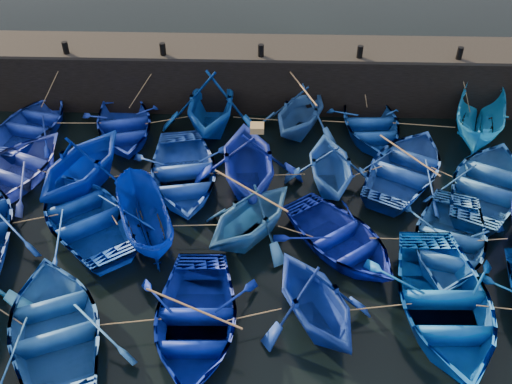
{
  "coord_description": "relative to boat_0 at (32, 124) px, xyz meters",
  "views": [
    {
      "loc": [
        0.47,
        -11.85,
        13.13
      ],
      "look_at": [
        0.0,
        3.2,
        0.7
      ],
      "focal_mm": 40.0,
      "sensor_mm": 36.0,
      "label": 1
    }
  ],
  "objects": [
    {
      "name": "bollard_0",
      "position": [
        1.28,
        2.06,
        2.38
      ],
      "size": [
        0.24,
        0.24,
        0.5
      ],
      "primitive_type": "cylinder",
      "color": "black",
      "rests_on": "quay_top"
    },
    {
      "name": "boat_1",
      "position": [
        3.74,
        0.06,
        0.0
      ],
      "size": [
        4.51,
        5.45,
        0.98
      ],
      "primitive_type": "imported",
      "rotation": [
        0.0,
        0.0,
        0.27
      ],
      "color": "#1128A0",
      "rests_on": "ground"
    },
    {
      "name": "boat_4",
      "position": [
        13.81,
        0.44,
        0.01
      ],
      "size": [
        3.73,
        4.99,
        0.99
      ],
      "primitive_type": "imported",
      "rotation": [
        0.0,
        0.0,
        0.07
      ],
      "color": "navy",
      "rests_on": "ground"
    },
    {
      "name": "boat_15",
      "position": [
        5.73,
        -5.95,
        0.28
      ],
      "size": [
        2.93,
        4.25,
        1.54
      ],
      "primitive_type": "imported",
      "rotation": [
        0.0,
        0.0,
        3.54
      ],
      "color": "#001D8A",
      "rests_on": "ground"
    },
    {
      "name": "boat_14",
      "position": [
        3.66,
        -5.53,
        0.05
      ],
      "size": [
        6.04,
        6.36,
        1.07
      ],
      "primitive_type": "imported",
      "rotation": [
        0.0,
        0.0,
        3.77
      ],
      "color": "#0A37A1",
      "rests_on": "ground"
    },
    {
      "name": "wooden_crate",
      "position": [
        9.28,
        -3.18,
        2.07
      ],
      "size": [
        0.47,
        0.46,
        0.23
      ],
      "primitive_type": "cube",
      "color": "olive",
      "rests_on": "boat_9"
    },
    {
      "name": "boat_22",
      "position": [
        7.76,
        -9.69,
        0.02
      ],
      "size": [
        3.63,
        4.99,
        1.01
      ],
      "primitive_type": "imported",
      "rotation": [
        0.0,
        0.0,
        0.03
      ],
      "color": "#041A91",
      "rests_on": "ground"
    },
    {
      "name": "boat_0",
      "position": [
        0.0,
        0.0,
        0.0
      ],
      "size": [
        4.4,
        5.37,
        0.97
      ],
      "primitive_type": "imported",
      "rotation": [
        0.0,
        0.0,
        2.9
      ],
      "color": "#132A98",
      "rests_on": "ground"
    },
    {
      "name": "bollard_4",
      "position": [
        17.28,
        2.06,
        2.38
      ],
      "size": [
        0.24,
        0.24,
        0.5
      ],
      "primitive_type": "cylinder",
      "color": "black",
      "rests_on": "quay_top"
    },
    {
      "name": "boat_23",
      "position": [
        11.04,
        -9.23,
        0.51
      ],
      "size": [
        4.61,
        4.85,
        2.0
      ],
      "primitive_type": "imported",
      "rotation": [
        0.0,
        0.0,
        0.46
      ],
      "color": "navy",
      "rests_on": "ground"
    },
    {
      "name": "boat_10",
      "position": [
        11.92,
        -3.08,
        0.51
      ],
      "size": [
        3.55,
        4.03,
        2.0
      ],
      "primitive_type": "imported",
      "rotation": [
        0.0,
        0.0,
        3.22
      ],
      "color": "#1F50A8",
      "rests_on": "ground"
    },
    {
      "name": "bollard_3",
      "position": [
        13.28,
        2.06,
        2.38
      ],
      "size": [
        0.24,
        0.24,
        0.5
      ],
      "primitive_type": "cylinder",
      "color": "black",
      "rests_on": "quay_top"
    },
    {
      "name": "boat_16",
      "position": [
        9.15,
        -5.86,
        0.51
      ],
      "size": [
        4.94,
        5.02,
        2.0
      ],
      "primitive_type": "imported",
      "rotation": [
        0.0,
        0.0,
        -0.68
      ],
      "color": "#276097",
      "rests_on": "ground"
    },
    {
      "name": "boat_17",
      "position": [
        12.05,
        -6.33,
        -0.02
      ],
      "size": [
        5.29,
        5.52,
        0.93
      ],
      "primitive_type": "imported",
      "rotation": [
        0.0,
        0.0,
        0.65
      ],
      "color": "#08188B",
      "rests_on": "ground"
    },
    {
      "name": "boat_3",
      "position": [
        10.93,
        0.51,
        0.55
      ],
      "size": [
        4.72,
        4.98,
        2.07
      ],
      "primitive_type": "imported",
      "rotation": [
        0.0,
        0.0,
        -0.43
      ],
      "color": "#265495",
      "rests_on": "ground"
    },
    {
      "name": "boat_8",
      "position": [
        6.59,
        -3.13,
        0.05
      ],
      "size": [
        4.55,
        5.72,
        1.07
      ],
      "primitive_type": "imported",
      "rotation": [
        0.0,
        0.0,
        0.18
      ],
      "color": "blue",
      "rests_on": "ground"
    },
    {
      "name": "quay_wall",
      "position": [
        9.28,
        2.96,
        0.76
      ],
      "size": [
        26.0,
        2.5,
        2.5
      ],
      "primitive_type": "cube",
      "color": "black",
      "rests_on": "ground"
    },
    {
      "name": "boat_18",
      "position": [
        15.43,
        -6.34,
        0.01
      ],
      "size": [
        4.78,
        5.65,
        1.0
      ],
      "primitive_type": "imported",
      "rotation": [
        0.0,
        0.0,
        -0.32
      ],
      "color": "#1D559C",
      "rests_on": "ground"
    },
    {
      "name": "loose_oars",
      "position": [
        10.65,
        -4.39,
        1.08
      ],
      "size": [
        9.25,
        12.27,
        1.11
      ],
      "color": "#99724C",
      "rests_on": "ground"
    },
    {
      "name": "ground",
      "position": [
        9.28,
        -7.54,
        -0.49
      ],
      "size": [
        120.0,
        120.0,
        0.0
      ],
      "primitive_type": "plane",
      "color": "black",
      "rests_on": "ground"
    },
    {
      "name": "boat_2",
      "position": [
        7.28,
        0.69,
        0.75
      ],
      "size": [
        4.15,
        4.79,
        2.48
      ],
      "primitive_type": "imported",
      "rotation": [
        0.0,
        0.0,
        -0.02
      ],
      "color": "#093F9E",
      "rests_on": "ground"
    },
    {
      "name": "boat_5",
      "position": [
        18.07,
        0.18,
        0.47
      ],
      "size": [
        3.36,
        5.27,
        1.91
      ],
      "primitive_type": "imported",
      "rotation": [
        0.0,
        0.0,
        -0.33
      ],
      "color": "blue",
      "rests_on": "ground"
    },
    {
      "name": "mooring_ropes",
      "position": [
        8.89,
        -2.42,
        0.4
      ],
      "size": [
        18.11,
        11.99,
        2.1
      ],
      "color": "tan",
      "rests_on": "ground"
    },
    {
      "name": "bollard_1",
      "position": [
        5.28,
        2.06,
        2.38
      ],
      "size": [
        0.24,
        0.24,
        0.5
      ],
      "primitive_type": "cylinder",
      "color": "black",
      "rests_on": "quay_top"
    },
    {
      "name": "boat_24",
      "position": [
        14.7,
        -8.94,
        0.09
      ],
      "size": [
        4.08,
        5.62,
        1.15
      ],
      "primitive_type": "imported",
      "rotation": [
        0.0,
        0.0,
        0.02
      ],
      "color": "blue",
      "rests_on": "ground"
    },
    {
      "name": "boat_21",
      "position": [
        4.03,
        -9.99,
        0.05
      ],
      "size": [
        5.41,
        6.2,
        1.07
      ],
      "primitive_type": "imported",
      "rotation": [
        0.0,
        0.0,
        3.54
      ],
      "color": "#1A52A6",
      "rests_on": "ground"
    },
    {
      "name": "boat_7",
      "position": [
        3.1,
        -3.48,
        0.68
      ],
      "size": [
        5.16,
        5.51,
        2.34
      ],
      "primitive_type": "imported",
      "rotation": [
        0.0,
        0.0,
        2.78
      ],
      "color": "#00219D",
      "rests_on": "ground"
    },
    {
      "name": "boat_12",
      "position": [
        17.54,
        -3.38,
        0.05
      ],
      "size": [
        5.72,
        6.36,
        1.08
      ],
      "primitive_type": "imported",
      "rotation": [
        0.0,
        0.0,
        2.66
      ],
      "color": "#235BA6",
      "rests_on": "ground"
    },
    {
      "name": "boat_11",
      "position": [
        14.75,
        -2.53,
        0.04
      ],
      "size": [
        5.69,
        6.25,
        1.06
      ],
      "primitive_type": "imported",
      "rotation": [
        0.0,
        0.0,
        2.63
      ],
      "color": "#1A439A",
      "rests_on": "ground"
    },
    {
      "name": "bollard_2",
      "position": [
        9.28,
        2.06,
        2.38
      ],
      "size": [
        0.24,
        0.24,
        0.5
      ],
      "primitive_type": "cylinder",
      "color": "black",
      "rests_on": "quay_top"
    },
    {
      "name": "boat_6",
      "position": [
        0.38,
        -3.12,
        0.03
      ],
      "size": [
        5.29,
        6.02,
        1.04
      ],
      "primitive_type": "imported",
      "rotation": [
        0.0,
        0.0,
        2.73
      ],
      "color": "blue",
      "rests_on": "ground"
    },
    {
      "name": "quay_top",
      "position": [
        9.28,
        2.96,
        2.07
      ],
      "size": [
        26.0,
        2.5,
        0.12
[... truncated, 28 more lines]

